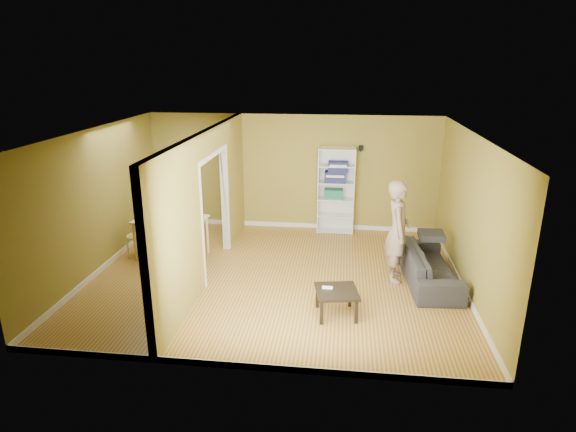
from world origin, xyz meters
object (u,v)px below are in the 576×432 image
(chair_far, at_px, (182,224))
(dining_table, at_px, (171,222))
(person, at_px, (398,223))
(chair_near, at_px, (162,247))
(sofa, at_px, (430,261))
(bookshelf, at_px, (336,190))
(chair_left, at_px, (137,235))
(coffee_table, at_px, (337,294))

(chair_far, bearing_deg, dining_table, 82.13)
(person, relative_size, chair_near, 2.36)
(sofa, relative_size, dining_table, 1.58)
(bookshelf, height_order, chair_far, bookshelf)
(sofa, relative_size, chair_near, 2.25)
(dining_table, bearing_deg, chair_near, -86.01)
(chair_near, bearing_deg, chair_left, 117.36)
(chair_far, bearing_deg, bookshelf, -162.20)
(coffee_table, bearing_deg, bookshelf, 91.82)
(dining_table, distance_m, chair_near, 0.69)
(person, relative_size, chair_left, 2.34)
(bookshelf, height_order, dining_table, bookshelf)
(person, height_order, chair_far, person)
(chair_left, xyz_separation_m, chair_near, (0.73, -0.58, -0.00))
(coffee_table, bearing_deg, dining_table, 149.83)
(chair_near, bearing_deg, chair_far, 67.03)
(person, bearing_deg, sofa, -90.68)
(person, distance_m, dining_table, 4.32)
(bookshelf, xyz_separation_m, chair_far, (-3.13, -1.34, -0.48))
(person, height_order, dining_table, person)
(person, height_order, chair_left, person)
(person, relative_size, chair_far, 2.22)
(sofa, distance_m, bookshelf, 3.04)
(sofa, xyz_separation_m, chair_left, (-5.54, 0.48, 0.07))
(dining_table, height_order, chair_far, chair_far)
(chair_near, bearing_deg, coffee_table, -45.33)
(chair_far, bearing_deg, coffee_table, 137.16)
(sofa, distance_m, chair_left, 5.56)
(bookshelf, distance_m, dining_table, 3.70)
(person, xyz_separation_m, bookshelf, (-1.12, 2.42, -0.10))
(person, bearing_deg, chair_far, 78.21)
(coffee_table, bearing_deg, chair_near, 158.53)
(coffee_table, bearing_deg, chair_left, 154.89)
(chair_left, bearing_deg, chair_far, 140.41)
(bookshelf, bearing_deg, coffee_table, -88.18)
(sofa, relative_size, person, 0.95)
(bookshelf, relative_size, coffee_table, 3.08)
(sofa, xyz_separation_m, dining_table, (-4.86, 0.53, 0.34))
(person, xyz_separation_m, dining_table, (-4.28, 0.50, -0.34))
(person, distance_m, coffee_table, 1.87)
(sofa, xyz_separation_m, person, (-0.58, 0.03, 0.68))
(bookshelf, distance_m, chair_far, 3.44)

